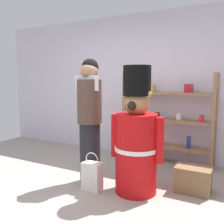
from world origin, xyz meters
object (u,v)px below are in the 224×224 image
Objects in this scene: teddy_bear_guard at (136,140)px; person_shopper at (90,118)px; merchandise_shelf at (167,118)px; display_crate at (193,180)px; shopping_bag at (92,176)px.

person_shopper is (-0.67, -0.02, 0.23)m from teddy_bear_guard.
merchandise_shelf is at bearing 90.11° from teddy_bear_guard.
person_shopper is at bearing -178.25° from teddy_bear_guard.
merchandise_shelf is 0.98× the size of teddy_bear_guard.
merchandise_shelf is 1.34m from display_crate.
person_shopper is at bearing 128.32° from shopping_bag.
person_shopper reaches higher than teddy_bear_guard.
shopping_bag is 1.15× the size of display_crate.
shopping_bag is 1.28m from display_crate.
person_shopper is 3.88× the size of display_crate.
display_crate is (1.15, 0.56, -0.02)m from shopping_bag.
teddy_bear_guard is (0.00, -1.34, -0.09)m from merchandise_shelf.
shopping_bag reaches higher than display_crate.
teddy_bear_guard is at bearing -152.69° from display_crate.
display_crate is at bearing 25.90° from shopping_bag.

